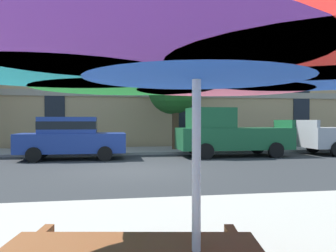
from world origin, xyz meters
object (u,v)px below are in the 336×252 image
object	(u,v)px
street_tree_middle	(173,88)
sedan_blue	(71,137)
pickup_green	(229,134)
patio_umbrella	(197,46)

from	to	relation	value
street_tree_middle	sedan_blue	bearing A→B (deg)	-147.31
sedan_blue	pickup_green	xyz separation A→B (m)	(6.93, 0.00, 0.08)
sedan_blue	street_tree_middle	bearing A→B (deg)	32.69
sedan_blue	patio_umbrella	world-z (taller)	patio_umbrella
street_tree_middle	patio_umbrella	distance (m)	16.15
sedan_blue	street_tree_middle	distance (m)	6.33
sedan_blue	street_tree_middle	world-z (taller)	street_tree_middle
pickup_green	street_tree_middle	distance (m)	4.42
street_tree_middle	pickup_green	bearing A→B (deg)	-57.59
pickup_green	patio_umbrella	size ratio (longest dim) A/B	1.52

